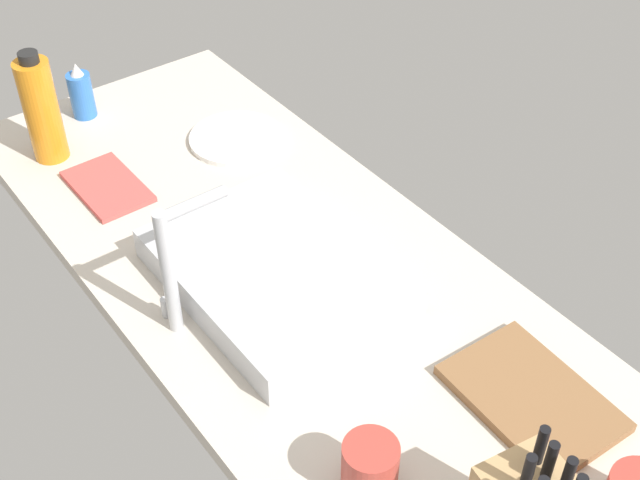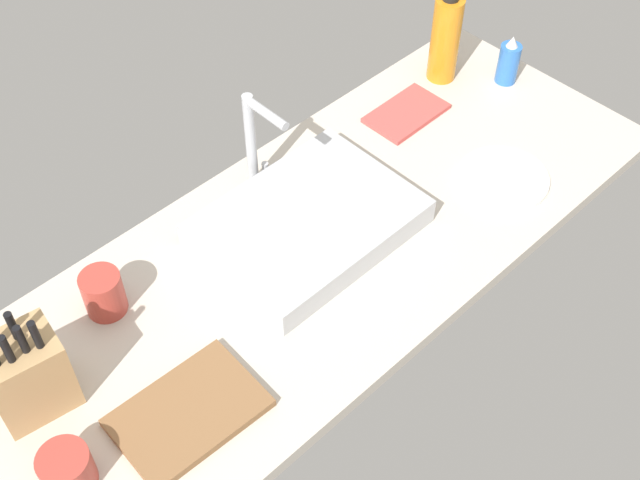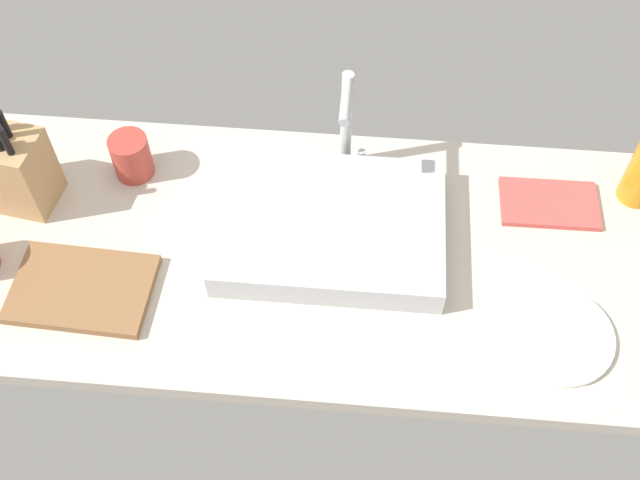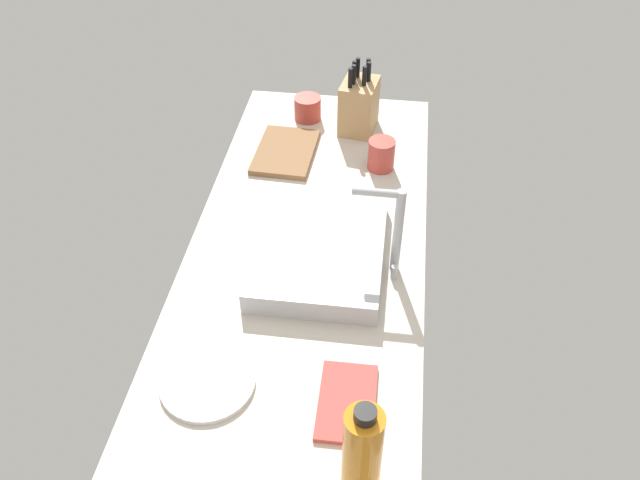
{
  "view_description": "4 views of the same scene",
  "coord_description": "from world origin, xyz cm",
  "px_view_note": "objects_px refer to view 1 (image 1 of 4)",
  "views": [
    {
      "loc": [
        -92.92,
        64.43,
        111.14
      ],
      "look_at": [
        -2.54,
        -3.29,
        12.88
      ],
      "focal_mm": 47.98,
      "sensor_mm": 36.0,
      "label": 1
    },
    {
      "loc": [
        -80.62,
        -84.1,
        137.77
      ],
      "look_at": [
        -3.98,
        -4.73,
        12.32
      ],
      "focal_mm": 46.9,
      "sensor_mm": 36.0,
      "label": 2
    },
    {
      "loc": [
        6.77,
        -86.77,
        130.19
      ],
      "look_at": [
        -0.47,
        -3.08,
        11.83
      ],
      "focal_mm": 43.71,
      "sensor_mm": 36.0,
      "label": 3
    },
    {
      "loc": [
        126.67,
        20.53,
        123.43
      ],
      "look_at": [
        4.51,
        4.5,
        12.87
      ],
      "focal_mm": 37.11,
      "sensor_mm": 36.0,
      "label": 4
    }
  ],
  "objects_px": {
    "sink_basin": "(275,272)",
    "dish_towel": "(107,187)",
    "coffee_mug": "(370,469)",
    "cutting_board": "(532,398)",
    "soap_bottle": "(81,93)",
    "faucet": "(174,260)",
    "dinner_plate": "(236,138)",
    "water_bottle": "(41,110)"
  },
  "relations": [
    {
      "from": "soap_bottle",
      "to": "dish_towel",
      "type": "relative_size",
      "value": 0.67
    },
    {
      "from": "soap_bottle",
      "to": "coffee_mug",
      "type": "bearing_deg",
      "value": 175.0
    },
    {
      "from": "coffee_mug",
      "to": "faucet",
      "type": "bearing_deg",
      "value": 6.39
    },
    {
      "from": "cutting_board",
      "to": "dish_towel",
      "type": "relative_size",
      "value": 1.32
    },
    {
      "from": "water_bottle",
      "to": "dish_towel",
      "type": "height_order",
      "value": "water_bottle"
    },
    {
      "from": "cutting_board",
      "to": "coffee_mug",
      "type": "distance_m",
      "value": 0.31
    },
    {
      "from": "dinner_plate",
      "to": "dish_towel",
      "type": "relative_size",
      "value": 1.05
    },
    {
      "from": "sink_basin",
      "to": "water_bottle",
      "type": "relative_size",
      "value": 1.78
    },
    {
      "from": "cutting_board",
      "to": "soap_bottle",
      "type": "xyz_separation_m",
      "value": [
        1.19,
        0.2,
        0.05
      ]
    },
    {
      "from": "dinner_plate",
      "to": "faucet",
      "type": "bearing_deg",
      "value": 137.89
    },
    {
      "from": "sink_basin",
      "to": "faucet",
      "type": "relative_size",
      "value": 1.75
    },
    {
      "from": "cutting_board",
      "to": "dinner_plate",
      "type": "distance_m",
      "value": 0.89
    },
    {
      "from": "sink_basin",
      "to": "dinner_plate",
      "type": "relative_size",
      "value": 2.12
    },
    {
      "from": "soap_bottle",
      "to": "coffee_mug",
      "type": "height_order",
      "value": "soap_bottle"
    },
    {
      "from": "sink_basin",
      "to": "coffee_mug",
      "type": "xyz_separation_m",
      "value": [
        -0.43,
        0.13,
        0.02
      ]
    },
    {
      "from": "water_bottle",
      "to": "dinner_plate",
      "type": "distance_m",
      "value": 0.41
    },
    {
      "from": "faucet",
      "to": "cutting_board",
      "type": "relative_size",
      "value": 0.96
    },
    {
      "from": "faucet",
      "to": "dinner_plate",
      "type": "bearing_deg",
      "value": -42.11
    },
    {
      "from": "coffee_mug",
      "to": "soap_bottle",
      "type": "bearing_deg",
      "value": -5.0
    },
    {
      "from": "dish_towel",
      "to": "faucet",
      "type": "bearing_deg",
      "value": 171.11
    },
    {
      "from": "faucet",
      "to": "water_bottle",
      "type": "distance_m",
      "value": 0.61
    },
    {
      "from": "faucet",
      "to": "sink_basin",
      "type": "bearing_deg",
      "value": -95.26
    },
    {
      "from": "faucet",
      "to": "dish_towel",
      "type": "relative_size",
      "value": 1.27
    },
    {
      "from": "faucet",
      "to": "dinner_plate",
      "type": "relative_size",
      "value": 1.21
    },
    {
      "from": "cutting_board",
      "to": "dish_towel",
      "type": "height_order",
      "value": "cutting_board"
    },
    {
      "from": "dinner_plate",
      "to": "dish_towel",
      "type": "xyz_separation_m",
      "value": [
        0.01,
        0.31,
        0.0
      ]
    },
    {
      "from": "cutting_board",
      "to": "soap_bottle",
      "type": "height_order",
      "value": "soap_bottle"
    },
    {
      "from": "sink_basin",
      "to": "water_bottle",
      "type": "distance_m",
      "value": 0.65
    },
    {
      "from": "sink_basin",
      "to": "dish_towel",
      "type": "relative_size",
      "value": 2.23
    },
    {
      "from": "water_bottle",
      "to": "soap_bottle",
      "type": "bearing_deg",
      "value": -50.03
    },
    {
      "from": "cutting_board",
      "to": "faucet",
      "type": "bearing_deg",
      "value": 36.52
    },
    {
      "from": "faucet",
      "to": "dish_towel",
      "type": "distance_m",
      "value": 0.45
    },
    {
      "from": "faucet",
      "to": "soap_bottle",
      "type": "distance_m",
      "value": 0.73
    },
    {
      "from": "cutting_board",
      "to": "dinner_plate",
      "type": "xyz_separation_m",
      "value": [
        0.89,
        -0.02,
        -0.0
      ]
    },
    {
      "from": "dish_towel",
      "to": "coffee_mug",
      "type": "bearing_deg",
      "value": 178.9
    },
    {
      "from": "water_bottle",
      "to": "coffee_mug",
      "type": "bearing_deg",
      "value": -178.59
    },
    {
      "from": "soap_bottle",
      "to": "water_bottle",
      "type": "distance_m",
      "value": 0.18
    },
    {
      "from": "water_bottle",
      "to": "dinner_plate",
      "type": "xyz_separation_m",
      "value": [
        -0.19,
        -0.35,
        -0.11
      ]
    },
    {
      "from": "soap_bottle",
      "to": "sink_basin",
      "type": "bearing_deg",
      "value": -177.54
    },
    {
      "from": "dish_towel",
      "to": "water_bottle",
      "type": "bearing_deg",
      "value": 13.37
    },
    {
      "from": "faucet",
      "to": "cutting_board",
      "type": "bearing_deg",
      "value": -143.48
    },
    {
      "from": "cutting_board",
      "to": "soap_bottle",
      "type": "relative_size",
      "value": 1.97
    }
  ]
}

